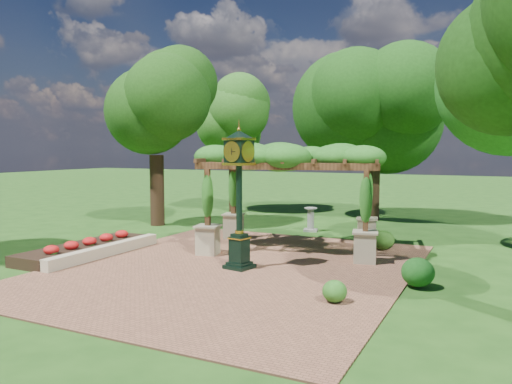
% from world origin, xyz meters
% --- Properties ---
extents(ground, '(120.00, 120.00, 0.00)m').
position_xyz_m(ground, '(0.00, 0.00, 0.00)').
color(ground, '#1E4714').
rests_on(ground, ground).
extents(brick_plaza, '(10.00, 12.00, 0.04)m').
position_xyz_m(brick_plaza, '(0.00, 1.00, 0.02)').
color(brick_plaza, brown).
rests_on(brick_plaza, ground).
extents(border_wall, '(0.35, 5.00, 0.40)m').
position_xyz_m(border_wall, '(-4.60, 0.50, 0.20)').
color(border_wall, '#C6B793').
rests_on(border_wall, ground).
extents(flower_bed, '(1.50, 5.00, 0.36)m').
position_xyz_m(flower_bed, '(-5.50, 0.50, 0.18)').
color(flower_bed, red).
rests_on(flower_bed, ground).
extents(pedestal_clock, '(0.96, 0.96, 4.18)m').
position_xyz_m(pedestal_clock, '(0.20, 0.96, 2.51)').
color(pedestal_clock, black).
rests_on(pedestal_clock, brick_plaza).
extents(pergola, '(6.70, 4.99, 3.80)m').
position_xyz_m(pergola, '(0.50, 4.36, 3.11)').
color(pergola, tan).
rests_on(pergola, brick_plaza).
extents(sundial, '(0.70, 0.70, 1.05)m').
position_xyz_m(sundial, '(-0.26, 8.45, 0.46)').
color(sundial, gray).
rests_on(sundial, ground).
extents(shrub_front, '(0.62, 0.62, 0.52)m').
position_xyz_m(shrub_front, '(3.75, -0.98, 0.30)').
color(shrub_front, '#265D1A').
rests_on(shrub_front, brick_plaza).
extents(shrub_mid, '(1.07, 1.07, 0.76)m').
position_xyz_m(shrub_mid, '(5.29, 1.23, 0.42)').
color(shrub_mid, '#164B15').
rests_on(shrub_mid, brick_plaza).
extents(shrub_back, '(1.02, 1.02, 0.69)m').
position_xyz_m(shrub_back, '(3.47, 5.65, 0.39)').
color(shrub_back, '#2B5B1A').
rests_on(shrub_back, brick_plaza).
extents(tree_west_near, '(3.78, 3.78, 8.54)m').
position_xyz_m(tree_west_near, '(-7.36, 6.93, 5.84)').
color(tree_west_near, '#372216').
rests_on(tree_west_near, ground).
extents(tree_west_far, '(3.58, 3.58, 7.96)m').
position_xyz_m(tree_west_far, '(-6.60, 13.15, 5.44)').
color(tree_west_far, black).
rests_on(tree_west_far, ground).
extents(tree_north, '(5.35, 5.35, 7.63)m').
position_xyz_m(tree_north, '(1.32, 13.10, 5.25)').
color(tree_north, '#362315').
rests_on(tree_north, ground).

